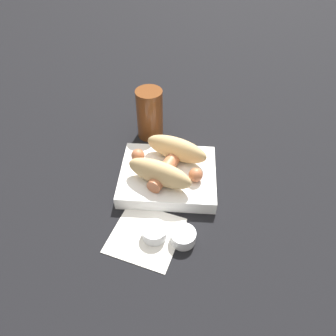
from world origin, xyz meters
TOP-DOWN VIEW (x-y plane):
  - ground_plane at (0.00, 0.00)m, footprint 3.00×3.00m
  - food_tray at (0.00, 0.00)m, footprint 0.21×0.18m
  - bread_roll at (-0.00, -0.00)m, footprint 0.18×0.18m
  - sausage at (0.00, -0.00)m, footprint 0.16×0.14m
  - pickled_veggies at (-0.05, -0.06)m, footprint 0.05×0.05m
  - napkin at (0.03, 0.15)m, footprint 0.16×0.16m
  - condiment_cup_near at (0.02, 0.15)m, footprint 0.05×0.05m
  - condiment_cup_far at (-0.04, 0.16)m, footprint 0.05×0.05m
  - drink_glass at (0.06, -0.17)m, footprint 0.07×0.07m

SIDE VIEW (x-z plane):
  - ground_plane at x=0.00m, z-range 0.00..0.00m
  - napkin at x=0.03m, z-range 0.00..0.00m
  - condiment_cup_near at x=0.02m, z-range 0.00..0.02m
  - condiment_cup_far at x=-0.04m, z-range 0.00..0.02m
  - food_tray at x=0.00m, z-range 0.00..0.03m
  - pickled_veggies at x=-0.05m, z-range 0.03..0.04m
  - sausage at x=0.00m, z-range 0.03..0.06m
  - bread_roll at x=0.00m, z-range 0.03..0.09m
  - drink_glass at x=0.06m, z-range 0.00..0.13m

